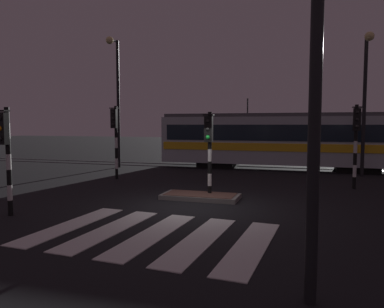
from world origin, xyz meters
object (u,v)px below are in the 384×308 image
traffic_light_corner_far_right (356,134)px  traffic_light_corner_far_left (115,131)px  traffic_light_median_centre (209,142)px  street_lamp_trackside_right (366,87)px  traffic_light_corner_near_left (5,145)px  street_lamp_trackside_left (116,88)px  tram (284,139)px

traffic_light_corner_far_right → traffic_light_corner_far_left: 10.57m
traffic_light_median_centre → street_lamp_trackside_right: (5.93, 7.50, 2.41)m
traffic_light_corner_near_left → traffic_light_corner_far_left: 7.39m
street_lamp_trackside_right → street_lamp_trackside_left: bearing=-179.5°
traffic_light_corner_far_left → street_lamp_trackside_left: (-2.25, 4.26, 2.50)m
traffic_light_corner_far_right → traffic_light_corner_far_left: traffic_light_corner_far_left is taller
traffic_light_median_centre → street_lamp_trackside_right: bearing=51.7°
traffic_light_median_centre → street_lamp_trackside_left: street_lamp_trackside_left is taller
traffic_light_corner_far_right → street_lamp_trackside_right: size_ratio=0.49×
traffic_light_median_centre → street_lamp_trackside_left: (-7.67, 7.39, 2.79)m
traffic_light_corner_far_right → traffic_light_corner_near_left: (-9.96, -7.79, -0.20)m
traffic_light_median_centre → street_lamp_trackside_right: size_ratio=0.44×
traffic_light_median_centre → tram: tram is taller
traffic_light_median_centre → traffic_light_corner_far_left: 6.27m
traffic_light_corner_far_right → street_lamp_trackside_left: 13.61m
street_lamp_trackside_left → tram: bearing=13.0°
traffic_light_median_centre → traffic_light_corner_near_left: bearing=-138.8°
traffic_light_corner_far_left → street_lamp_trackside_right: bearing=21.0°
traffic_light_corner_far_right → tram: tram is taller
traffic_light_corner_near_left → street_lamp_trackside_right: 16.08m
traffic_light_corner_far_right → traffic_light_corner_far_left: bearing=-177.6°
street_lamp_trackside_right → tram: 5.23m
traffic_light_median_centre → traffic_light_corner_near_left: size_ratio=0.98×
traffic_light_corner_far_right → traffic_light_corner_near_left: 12.64m
traffic_light_corner_far_left → traffic_light_median_centre: bearing=-30.0°
traffic_light_corner_far_left → tram: (7.39, 6.48, -0.56)m
street_lamp_trackside_right → tram: street_lamp_trackside_right is taller
street_lamp_trackside_left → tram: (9.64, 2.22, -3.06)m
traffic_light_corner_far_left → traffic_light_corner_near_left: bearing=-85.3°
traffic_light_corner_far_left → street_lamp_trackside_left: size_ratio=0.46×
street_lamp_trackside_right → street_lamp_trackside_left: size_ratio=0.91×
traffic_light_median_centre → tram: bearing=78.5°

